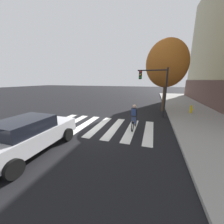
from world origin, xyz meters
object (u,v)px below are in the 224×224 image
object	(u,v)px
fire_hydrant	(191,109)
street_tree_near	(167,64)
sedan_near	(28,135)
cyclist	(134,117)
traffic_light_near	(156,84)

from	to	relation	value
fire_hydrant	street_tree_near	xyz separation A→B (m)	(-2.49, 0.70, 4.21)
sedan_near	fire_hydrant	world-z (taller)	sedan_near
sedan_near	fire_hydrant	xyz separation A→B (m)	(8.76, 9.71, -0.29)
cyclist	traffic_light_near	world-z (taller)	traffic_light_near
cyclist	fire_hydrant	distance (m)	7.20
cyclist	traffic_light_near	distance (m)	4.33
sedan_near	street_tree_near	world-z (taller)	street_tree_near
fire_hydrant	street_tree_near	size ratio (longest dim) A/B	0.11
cyclist	street_tree_near	bearing A→B (deg)	71.07
sedan_near	street_tree_near	size ratio (longest dim) A/B	0.66
cyclist	traffic_light_near	bearing A→B (deg)	71.06
cyclist	street_tree_near	xyz separation A→B (m)	(2.13, 6.22, 3.90)
sedan_near	cyclist	size ratio (longest dim) A/B	2.69
sedan_near	cyclist	bearing A→B (deg)	45.36
sedan_near	traffic_light_near	size ratio (longest dim) A/B	1.10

